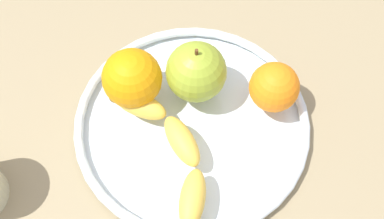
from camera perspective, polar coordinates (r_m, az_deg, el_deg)
name	(u,v)px	position (r cm, az deg, el deg)	size (l,w,h in cm)	color
ground_plane	(192,134)	(70.06, 0.00, -2.67)	(150.45, 150.45, 4.00)	#91805D
fruit_bowl	(192,124)	(67.45, 0.00, -1.59)	(30.59, 30.59, 1.80)	silver
banana	(168,144)	(63.58, -2.64, -3.86)	(22.28, 8.03, 3.03)	yellow
apple	(196,72)	(65.76, 0.47, 4.17)	(7.85, 7.85, 8.65)	#92A82D
orange_back_right	(274,87)	(66.20, 9.02, 2.45)	(6.44, 6.44, 6.44)	orange
orange_back_left	(132,78)	(65.77, -6.61, 3.43)	(7.69, 7.69, 7.69)	orange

